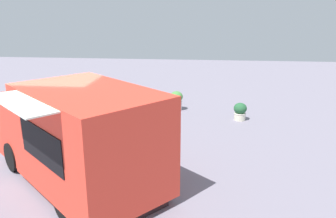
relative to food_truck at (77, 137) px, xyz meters
The scene contains 5 objects.
ground_plane 1.82m from the food_truck, 40.33° to the left, with size 40.00×40.00×0.00m, color slate.
food_truck is the anchor object (origin of this frame).
person_customer 4.88m from the food_truck, ahead, with size 0.75×0.46×0.87m.
planter_flowering_near 6.71m from the food_truck, 16.48° to the right, with size 0.54×0.54×0.81m.
planter_flowering_far 6.96m from the food_truck, 39.81° to the right, with size 0.50×0.50×0.68m.
Camera 1 is at (-8.36, -3.86, 4.13)m, focal length 36.19 mm.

